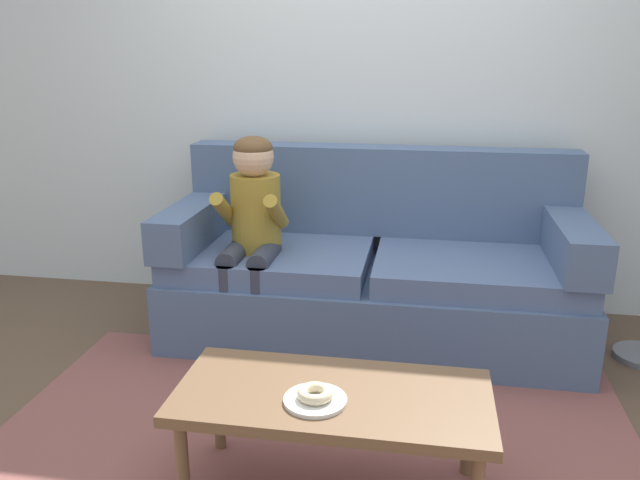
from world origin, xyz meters
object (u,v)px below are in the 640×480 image
object	(u,v)px
couch	(373,273)
coffee_table	(333,403)
donut	(315,393)
toy_controller	(442,413)
person_child	(252,222)

from	to	relation	value
couch	coffee_table	distance (m)	1.36
donut	toy_controller	xyz separation A→B (m)	(0.44, 0.63, -0.42)
coffee_table	toy_controller	bearing A→B (deg)	54.64
coffee_table	person_child	distance (m)	1.33
toy_controller	person_child	bearing A→B (deg)	166.55
donut	toy_controller	size ratio (longest dim) A/B	0.53
person_child	toy_controller	bearing A→B (deg)	-31.17
coffee_table	person_child	bearing A→B (deg)	117.34
couch	donut	xyz separation A→B (m)	(-0.06, -1.44, 0.09)
couch	donut	world-z (taller)	couch
person_child	donut	size ratio (longest dim) A/B	9.18
coffee_table	toy_controller	world-z (taller)	coffee_table
couch	person_child	bearing A→B (deg)	-160.82
person_child	donut	distance (m)	1.36
couch	toy_controller	bearing A→B (deg)	-65.18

